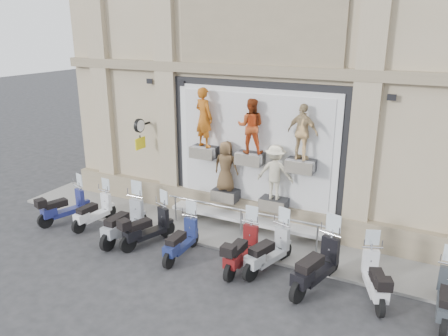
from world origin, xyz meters
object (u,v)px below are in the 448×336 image
Objects in this scene: clock_sign_bracket at (140,130)px; scooter_a at (64,200)px; scooter_i at (376,270)px; scooter_d at (147,220)px; scooter_c at (123,214)px; scooter_f at (242,242)px; scooter_e at (181,233)px; scooter_b at (93,205)px; guard_rail at (241,223)px; scooter_j at (448,289)px; scooter_h at (317,256)px; scooter_g at (269,243)px.

clock_sign_bracket is 3.31m from scooter_a.
scooter_d is at bearing 160.79° from scooter_i.
scooter_f is (3.74, 0.12, -0.06)m from scooter_c.
scooter_i is at bearing 3.03° from scooter_e.
scooter_b is at bearing 177.98° from scooter_f.
scooter_d is (-2.22, -1.59, 0.29)m from guard_rail.
guard_rail is 4.27m from scooter_i.
clock_sign_bracket is 3.35m from scooter_d.
scooter_c is at bearing -177.75° from scooter_f.
scooter_i is at bearing 176.40° from scooter_j.
scooter_g is at bearing -175.40° from scooter_h.
scooter_c is 1.12× the size of scooter_i.
scooter_c reaches higher than scooter_f.
clock_sign_bracket is at bearing 177.87° from scooter_h.
scooter_c is 8.52m from scooter_j.
scooter_d is at bearing -50.75° from clock_sign_bracket.
guard_rail is 4.69m from scooter_b.
clock_sign_bracket is 0.56× the size of scooter_j.
scooter_e reaches higher than scooter_b.
scooter_g reaches higher than scooter_f.
guard_rail is at bearing 164.82° from scooter_h.
scooter_g reaches higher than guard_rail.
clock_sign_bracket is at bearing 168.10° from scooter_j.
scooter_a reaches higher than guard_rail.
scooter_h is 1.34m from scooter_i.
scooter_d is 0.88× the size of scooter_h.
clock_sign_bracket is 9.83m from scooter_j.
scooter_j reaches higher than scooter_b.
clock_sign_bracket reaches higher than scooter_i.
scooter_i is (2.64, -0.04, -0.05)m from scooter_g.
scooter_d reaches higher than scooter_a.
scooter_f is at bearing -165.63° from scooter_h.
scooter_h is (4.93, 0.00, 0.10)m from scooter_d.
scooter_e is at bearing -177.56° from scooter_j.
clock_sign_bracket is at bearing 141.14° from scooter_e.
clock_sign_bracket is 0.59× the size of scooter_b.
guard_rail is at bearing 21.85° from scooter_b.
clock_sign_bracket is 8.40m from scooter_i.
scooter_d is at bearing -179.00° from scooter_f.
scooter_i reaches higher than scooter_e.
scooter_f is 0.89× the size of scooter_h.
scooter_h is at bearing 167.70° from scooter_i.
scooter_d is at bearing 16.83° from scooter_a.
scooter_c reaches higher than scooter_b.
scooter_h is (1.32, -0.25, 0.08)m from scooter_g.
scooter_a is 1.03× the size of scooter_e.
scooter_j is at bearing 18.10° from scooter_a.
scooter_a is 3.32m from scooter_d.
scooter_g is (5.89, -0.01, 0.07)m from scooter_b.
scooter_c is at bearing -7.72° from scooter_b.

